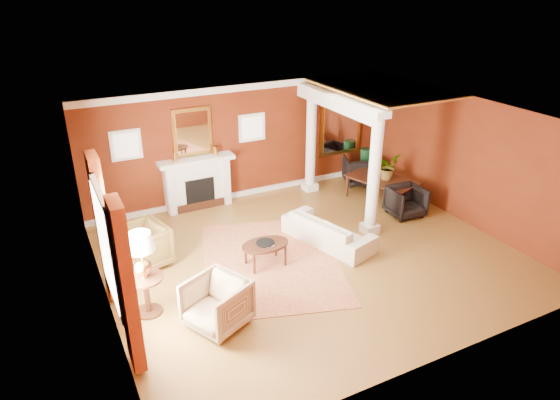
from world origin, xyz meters
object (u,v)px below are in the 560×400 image
sofa (329,226)px  armchair_leopard (142,245)px  armchair_stripe (217,302)px  coffee_table (265,246)px  dining_table (382,183)px  side_table (142,260)px

sofa → armchair_leopard: armchair_leopard is taller
sofa → armchair_stripe: 3.45m
sofa → coffee_table: (-1.59, -0.21, 0.03)m
dining_table → armchair_leopard: bearing=75.0°
armchair_leopard → coffee_table: size_ratio=0.98×
sofa → armchair_stripe: bearing=99.7°
coffee_table → armchair_leopard: bearing=153.5°
sofa → side_table: size_ratio=1.35×
armchair_leopard → dining_table: bearing=79.6°
side_table → dining_table: size_ratio=0.90×
side_table → dining_table: bearing=17.1°
sofa → coffee_table: 1.60m
armchair_leopard → coffee_table: 2.42m
armchair_stripe → armchair_leopard: bearing=170.0°
sofa → armchair_leopard: (-3.76, 0.87, 0.06)m
sofa → dining_table: (2.40, 1.28, 0.07)m
side_table → sofa: bearing=9.7°
coffee_table → dining_table: size_ratio=0.56×
sofa → dining_table: 2.72m
armchair_leopard → armchair_stripe: (0.67, -2.41, -0.01)m
armchair_stripe → side_table: 1.40m
coffee_table → armchair_stripe: bearing=-138.5°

